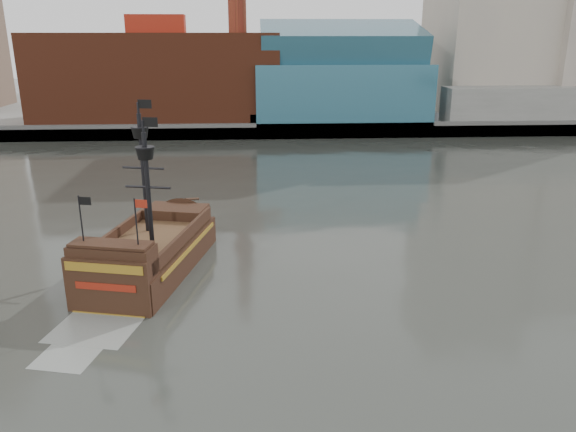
{
  "coord_description": "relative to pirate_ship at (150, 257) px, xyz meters",
  "views": [
    {
      "loc": [
        -5.21,
        -31.23,
        16.85
      ],
      "look_at": [
        -2.9,
        8.15,
        4.0
      ],
      "focal_mm": 35.0,
      "sensor_mm": 36.0,
      "label": 1
    }
  ],
  "objects": [
    {
      "name": "promenade_far",
      "position": [
        13.1,
        84.38,
        -0.21
      ],
      "size": [
        220.0,
        60.0,
        2.0
      ],
      "primitive_type": "cube",
      "color": "slate",
      "rests_on": "ground"
    },
    {
      "name": "seawall",
      "position": [
        13.1,
        54.88,
        0.09
      ],
      "size": [
        220.0,
        1.0,
        2.6
      ],
      "primitive_type": "cube",
      "color": "#4C4C49",
      "rests_on": "ground"
    },
    {
      "name": "pirate_ship",
      "position": [
        0.0,
        0.0,
        0.0
      ],
      "size": [
        9.12,
        18.51,
        13.31
      ],
      "rotation": [
        0.0,
        0.0,
        -0.23
      ],
      "color": "black",
      "rests_on": "ground"
    },
    {
      "name": "ground",
      "position": [
        13.1,
        -7.62,
        -1.21
      ],
      "size": [
        400.0,
        400.0,
        0.0
      ],
      "primitive_type": "plane",
      "color": "#262823",
      "rests_on": "ground"
    }
  ]
}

